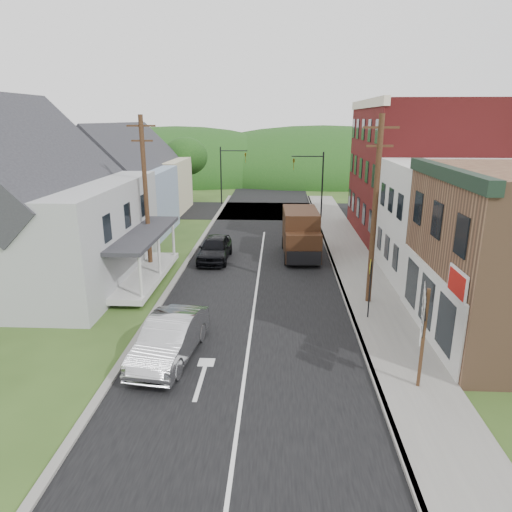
# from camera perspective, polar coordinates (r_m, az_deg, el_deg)

# --- Properties ---
(ground) EXTENTS (120.00, 120.00, 0.00)m
(ground) POSITION_cam_1_polar(r_m,az_deg,el_deg) (19.76, -0.69, -9.56)
(ground) COLOR #2D4719
(ground) RESTS_ON ground
(road) EXTENTS (9.00, 90.00, 0.02)m
(road) POSITION_cam_1_polar(r_m,az_deg,el_deg) (29.05, 0.53, -0.79)
(road) COLOR black
(road) RESTS_ON ground
(cross_road) EXTENTS (60.00, 9.00, 0.02)m
(cross_road) POSITION_cam_1_polar(r_m,az_deg,el_deg) (45.54, 1.42, 5.67)
(cross_road) COLOR black
(cross_road) RESTS_ON ground
(sidewalk_right) EXTENTS (2.80, 55.00, 0.15)m
(sidewalk_right) POSITION_cam_1_polar(r_m,az_deg,el_deg) (27.52, 12.73, -2.06)
(sidewalk_right) COLOR slate
(sidewalk_right) RESTS_ON ground
(curb_right) EXTENTS (0.20, 55.00, 0.15)m
(curb_right) POSITION_cam_1_polar(r_m,az_deg,el_deg) (27.32, 9.94, -2.03)
(curb_right) COLOR slate
(curb_right) RESTS_ON ground
(curb_left) EXTENTS (0.30, 55.00, 0.12)m
(curb_left) POSITION_cam_1_polar(r_m,az_deg,el_deg) (27.72, -9.30, -1.76)
(curb_left) COLOR slate
(curb_left) RESTS_ON ground
(storefront_white) EXTENTS (8.00, 7.00, 6.50)m
(storefront_white) POSITION_cam_1_polar(r_m,az_deg,el_deg) (27.71, 24.42, 3.78)
(storefront_white) COLOR silver
(storefront_white) RESTS_ON ground
(storefront_red) EXTENTS (8.00, 12.00, 10.00)m
(storefront_red) POSITION_cam_1_polar(r_m,az_deg,el_deg) (36.33, 19.43, 9.89)
(storefront_red) COLOR maroon
(storefront_red) RESTS_ON ground
(house_gray) EXTENTS (10.20, 12.24, 8.35)m
(house_gray) POSITION_cam_1_polar(r_m,az_deg,el_deg) (27.44, -25.87, 5.60)
(house_gray) COLOR #A5A7AA
(house_gray) RESTS_ON ground
(house_blue) EXTENTS (7.14, 8.16, 7.28)m
(house_blue) POSITION_cam_1_polar(r_m,az_deg,el_deg) (37.08, -16.41, 8.24)
(house_blue) COLOR #8595B5
(house_blue) RESTS_ON ground
(house_cream) EXTENTS (7.14, 8.16, 7.28)m
(house_cream) POSITION_cam_1_polar(r_m,az_deg,el_deg) (45.74, -13.36, 9.96)
(house_cream) COLOR beige
(house_cream) RESTS_ON ground
(utility_pole_right) EXTENTS (1.60, 0.26, 9.00)m
(utility_pole_right) POSITION_cam_1_polar(r_m,az_deg,el_deg) (22.03, 14.62, 5.48)
(utility_pole_right) COLOR #472D19
(utility_pole_right) RESTS_ON ground
(utility_pole_left) EXTENTS (1.60, 0.26, 9.00)m
(utility_pole_left) POSITION_cam_1_polar(r_m,az_deg,el_deg) (27.09, -13.62, 7.59)
(utility_pole_left) COLOR #472D19
(utility_pole_left) RESTS_ON ground
(traffic_signal_right) EXTENTS (2.87, 0.20, 6.00)m
(traffic_signal_right) POSITION_cam_1_polar(r_m,az_deg,el_deg) (41.60, 7.35, 9.72)
(traffic_signal_right) COLOR black
(traffic_signal_right) RESTS_ON ground
(traffic_signal_left) EXTENTS (2.87, 0.20, 6.00)m
(traffic_signal_left) POSITION_cam_1_polar(r_m,az_deg,el_deg) (48.74, -3.59, 10.84)
(traffic_signal_left) COLOR black
(traffic_signal_left) RESTS_ON ground
(tree_left_b) EXTENTS (4.80, 4.80, 6.94)m
(tree_left_b) POSITION_cam_1_polar(r_m,az_deg,el_deg) (34.99, -28.68, 8.38)
(tree_left_b) COLOR #382616
(tree_left_b) RESTS_ON ground
(tree_left_c) EXTENTS (5.80, 5.80, 8.41)m
(tree_left_c) POSITION_cam_1_polar(r_m,az_deg,el_deg) (42.80, -25.71, 11.37)
(tree_left_c) COLOR #382616
(tree_left_c) RESTS_ON ground
(tree_left_d) EXTENTS (4.80, 4.80, 6.94)m
(tree_left_d) POSITION_cam_1_polar(r_m,az_deg,el_deg) (50.84, -8.81, 12.20)
(tree_left_d) COLOR #382616
(tree_left_d) RESTS_ON ground
(forested_ridge) EXTENTS (90.00, 30.00, 16.00)m
(forested_ridge) POSITION_cam_1_polar(r_m,az_deg,el_deg) (73.21, 2.01, 9.88)
(forested_ridge) COLOR #123810
(forested_ridge) RESTS_ON ground
(silver_sedan) EXTENTS (2.30, 5.10, 1.62)m
(silver_sedan) POSITION_cam_1_polar(r_m,az_deg,el_deg) (17.77, -10.69, -10.13)
(silver_sedan) COLOR #A8A9AD
(silver_sedan) RESTS_ON ground
(dark_sedan) EXTENTS (1.97, 4.67, 1.58)m
(dark_sedan) POSITION_cam_1_polar(r_m,az_deg,el_deg) (29.36, -5.16, 0.94)
(dark_sedan) COLOR black
(dark_sedan) RESTS_ON ground
(delivery_van) EXTENTS (2.42, 5.51, 3.04)m
(delivery_van) POSITION_cam_1_polar(r_m,az_deg,el_deg) (30.03, 5.61, 2.77)
(delivery_van) COLOR black
(delivery_van) RESTS_ON ground
(route_sign_cluster) EXTENTS (0.62, 1.93, 3.48)m
(route_sign_cluster) POSITION_cam_1_polar(r_m,az_deg,el_deg) (15.84, 20.18, -7.99)
(route_sign_cluster) COLOR #472D19
(route_sign_cluster) RESTS_ON sidewalk_right
(warning_sign) EXTENTS (0.23, 0.75, 2.79)m
(warning_sign) POSITION_cam_1_polar(r_m,az_deg,el_deg) (20.79, 14.04, -2.94)
(warning_sign) COLOR black
(warning_sign) RESTS_ON sidewalk_right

